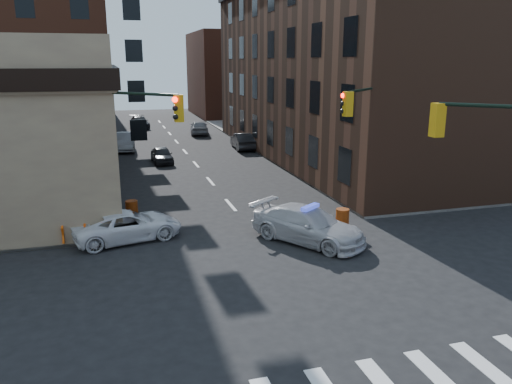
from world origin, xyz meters
TOP-DOWN VIEW (x-y plane):
  - ground at (0.00, 0.00)m, footprint 140.00×140.00m
  - sidewalk_ne at (23.00, 32.75)m, footprint 34.00×54.50m
  - commercial_row_ne at (13.00, 22.50)m, footprint 14.00×34.00m
  - filler_nw at (-16.00, 62.00)m, footprint 20.00×18.00m
  - filler_ne at (14.00, 58.00)m, footprint 16.00×16.00m
  - signal_pole_nw at (-5.85, 5.34)m, footprint 3.58×3.67m
  - signal_pole_ne at (5.84, 5.35)m, footprint 3.67×3.58m
  - tree_ne_near at (7.50, 26.00)m, footprint 3.00×3.00m
  - tree_ne_far at (7.50, 34.00)m, footprint 3.00×3.00m
  - police_car at (2.01, 3.29)m, footprint 4.92×5.70m
  - pickup at (-5.80, 5.80)m, footprint 5.26×3.29m
  - parked_car_wnear at (-2.50, 23.43)m, footprint 1.66×3.83m
  - parked_car_wfar at (-5.20, 30.15)m, footprint 1.75×4.91m
  - parked_car_wdeep at (-2.94, 45.92)m, footprint 2.37×5.00m
  - parked_car_enear at (5.37, 27.89)m, footprint 1.87×4.69m
  - parked_car_efar at (3.15, 38.59)m, footprint 2.50×4.92m
  - pedestrian_a at (-8.89, 6.00)m, footprint 0.77×0.72m
  - pedestrian_b at (-9.80, 6.00)m, footprint 1.08×0.92m
  - barrel_road at (4.09, 4.10)m, footprint 0.84×0.84m
  - barrel_bank at (-5.50, 8.52)m, footprint 0.73×0.73m
  - barricade_nw_a at (-8.08, 5.70)m, footprint 1.25×0.65m

SIDE VIEW (x-z plane):
  - ground at x=0.00m, z-range 0.00..0.00m
  - sidewalk_ne at x=23.00m, z-range 0.00..0.15m
  - barrel_bank at x=-5.50m, z-range 0.00..1.09m
  - barrel_road at x=4.09m, z-range 0.00..1.13m
  - barricade_nw_a at x=-8.08m, z-range 0.15..1.07m
  - parked_car_wnear at x=-2.50m, z-range 0.00..1.29m
  - pickup at x=-5.80m, z-range 0.00..1.36m
  - parked_car_wdeep at x=-2.94m, z-range 0.00..1.41m
  - parked_car_enear at x=5.37m, z-range 0.00..1.52m
  - police_car at x=2.01m, z-range 0.00..1.57m
  - parked_car_efar at x=3.15m, z-range 0.00..1.60m
  - parked_car_wfar at x=-5.20m, z-range 0.00..1.61m
  - pedestrian_a at x=-8.89m, z-range 0.15..1.92m
  - pedestrian_b at x=-9.80m, z-range 0.15..2.09m
  - tree_ne_near at x=7.50m, z-range 1.06..5.91m
  - tree_ne_far at x=7.50m, z-range 1.06..5.91m
  - signal_pole_nw at x=-5.85m, z-range 0.34..8.34m
  - signal_pole_ne at x=5.84m, z-range 0.34..8.34m
  - filler_ne at x=14.00m, z-range 0.00..12.00m
  - commercial_row_ne at x=13.00m, z-range 0.00..14.00m
  - filler_nw at x=-16.00m, z-range 0.00..16.00m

